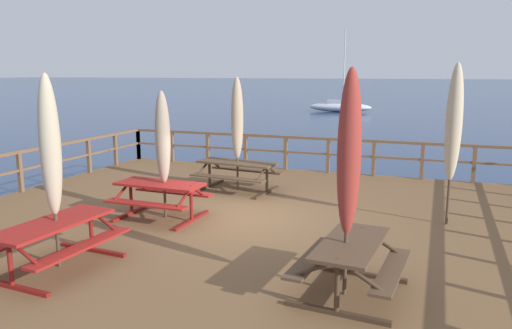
{
  "coord_description": "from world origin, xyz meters",
  "views": [
    {
      "loc": [
        3.85,
        -9.37,
        3.72
      ],
      "look_at": [
        0.0,
        0.82,
        1.66
      ],
      "focal_mm": 34.19,
      "sensor_mm": 36.0,
      "label": 1
    }
  ],
  "objects_px": {
    "picnic_table_front_left": "(351,256)",
    "patio_umbrella_tall_front": "(349,154)",
    "sailboat_distant": "(340,107)",
    "patio_umbrella_short_back": "(50,146)",
    "patio_umbrella_short_front": "(163,138)",
    "picnic_table_mid_centre": "(160,192)",
    "patio_umbrella_tall_mid_left": "(454,123)",
    "picnic_table_back_right": "(237,169)",
    "patio_umbrella_short_mid": "(237,119)",
    "picnic_table_front_right": "(54,234)"
  },
  "relations": [
    {
      "from": "picnic_table_front_left",
      "to": "patio_umbrella_tall_front",
      "type": "distance_m",
      "value": 1.44
    },
    {
      "from": "sailboat_distant",
      "to": "patio_umbrella_short_back",
      "type": "bearing_deg",
      "value": -85.07
    },
    {
      "from": "patio_umbrella_short_front",
      "to": "sailboat_distant",
      "type": "distance_m",
      "value": 38.35
    },
    {
      "from": "picnic_table_mid_centre",
      "to": "patio_umbrella_tall_front",
      "type": "height_order",
      "value": "patio_umbrella_tall_front"
    },
    {
      "from": "patio_umbrella_short_back",
      "to": "sailboat_distant",
      "type": "distance_m",
      "value": 41.29
    },
    {
      "from": "patio_umbrella_tall_front",
      "to": "patio_umbrella_short_back",
      "type": "bearing_deg",
      "value": -172.13
    },
    {
      "from": "picnic_table_front_left",
      "to": "patio_umbrella_tall_mid_left",
      "type": "distance_m",
      "value": 4.39
    },
    {
      "from": "picnic_table_back_right",
      "to": "sailboat_distant",
      "type": "distance_m",
      "value": 35.57
    },
    {
      "from": "picnic_table_front_left",
      "to": "patio_umbrella_short_front",
      "type": "relative_size",
      "value": 0.67
    },
    {
      "from": "picnic_table_front_left",
      "to": "patio_umbrella_short_mid",
      "type": "relative_size",
      "value": 0.61
    },
    {
      "from": "picnic_table_front_right",
      "to": "patio_umbrella_short_front",
      "type": "xyz_separation_m",
      "value": [
        0.17,
        3.04,
        1.16
      ]
    },
    {
      "from": "picnic_table_mid_centre",
      "to": "picnic_table_back_right",
      "type": "height_order",
      "value": "same"
    },
    {
      "from": "picnic_table_mid_centre",
      "to": "patio_umbrella_tall_front",
      "type": "relative_size",
      "value": 0.6
    },
    {
      "from": "picnic_table_mid_centre",
      "to": "picnic_table_front_left",
      "type": "relative_size",
      "value": 1.04
    },
    {
      "from": "picnic_table_front_right",
      "to": "picnic_table_back_right",
      "type": "distance_m",
      "value": 5.89
    },
    {
      "from": "picnic_table_mid_centre",
      "to": "picnic_table_front_right",
      "type": "bearing_deg",
      "value": -91.85
    },
    {
      "from": "picnic_table_back_right",
      "to": "picnic_table_mid_centre",
      "type": "bearing_deg",
      "value": -101.09
    },
    {
      "from": "picnic_table_front_left",
      "to": "patio_umbrella_short_front",
      "type": "height_order",
      "value": "patio_umbrella_short_front"
    },
    {
      "from": "patio_umbrella_tall_front",
      "to": "patio_umbrella_short_mid",
      "type": "distance_m",
      "value": 6.47
    },
    {
      "from": "picnic_table_mid_centre",
      "to": "patio_umbrella_short_front",
      "type": "bearing_deg",
      "value": 45.04
    },
    {
      "from": "picnic_table_mid_centre",
      "to": "patio_umbrella_tall_mid_left",
      "type": "distance_m",
      "value": 6.15
    },
    {
      "from": "patio_umbrella_tall_front",
      "to": "picnic_table_back_right",
      "type": "bearing_deg",
      "value": 126.36
    },
    {
      "from": "picnic_table_back_right",
      "to": "patio_umbrella_tall_front",
      "type": "xyz_separation_m",
      "value": [
        3.8,
        -5.16,
        1.43
      ]
    },
    {
      "from": "picnic_table_front_left",
      "to": "patio_umbrella_short_front",
      "type": "xyz_separation_m",
      "value": [
        -4.36,
        2.29,
        1.16
      ]
    },
    {
      "from": "picnic_table_front_right",
      "to": "patio_umbrella_short_mid",
      "type": "bearing_deg",
      "value": 83.82
    },
    {
      "from": "patio_umbrella_short_front",
      "to": "patio_umbrella_tall_mid_left",
      "type": "height_order",
      "value": "patio_umbrella_tall_mid_left"
    },
    {
      "from": "picnic_table_front_right",
      "to": "patio_umbrella_short_front",
      "type": "height_order",
      "value": "patio_umbrella_short_front"
    },
    {
      "from": "picnic_table_mid_centre",
      "to": "picnic_table_back_right",
      "type": "xyz_separation_m",
      "value": [
        0.56,
        2.88,
        0.01
      ]
    },
    {
      "from": "patio_umbrella_tall_front",
      "to": "sailboat_distant",
      "type": "height_order",
      "value": "sailboat_distant"
    },
    {
      "from": "picnic_table_mid_centre",
      "to": "patio_umbrella_tall_mid_left",
      "type": "xyz_separation_m",
      "value": [
        5.72,
        1.68,
        1.52
      ]
    },
    {
      "from": "picnic_table_mid_centre",
      "to": "picnic_table_back_right",
      "type": "distance_m",
      "value": 2.94
    },
    {
      "from": "patio_umbrella_short_back",
      "to": "patio_umbrella_short_mid",
      "type": "relative_size",
      "value": 1.03
    },
    {
      "from": "patio_umbrella_tall_mid_left",
      "to": "patio_umbrella_short_front",
      "type": "bearing_deg",
      "value": -164.08
    },
    {
      "from": "picnic_table_front_right",
      "to": "picnic_table_back_right",
      "type": "xyz_separation_m",
      "value": [
        0.66,
        5.85,
        0.0
      ]
    },
    {
      "from": "patio_umbrella_tall_front",
      "to": "patio_umbrella_tall_mid_left",
      "type": "bearing_deg",
      "value": 71.03
    },
    {
      "from": "picnic_table_front_right",
      "to": "patio_umbrella_tall_front",
      "type": "xyz_separation_m",
      "value": [
        4.46,
        0.69,
        1.43
      ]
    },
    {
      "from": "patio_umbrella_tall_front",
      "to": "picnic_table_mid_centre",
      "type": "bearing_deg",
      "value": 152.46
    },
    {
      "from": "patio_umbrella_tall_front",
      "to": "picnic_table_front_left",
      "type": "bearing_deg",
      "value": 37.91
    },
    {
      "from": "picnic_table_mid_centre",
      "to": "sailboat_distant",
      "type": "relative_size",
      "value": 0.24
    },
    {
      "from": "picnic_table_front_right",
      "to": "patio_umbrella_tall_front",
      "type": "bearing_deg",
      "value": 8.81
    },
    {
      "from": "picnic_table_mid_centre",
      "to": "patio_umbrella_tall_mid_left",
      "type": "height_order",
      "value": "patio_umbrella_tall_mid_left"
    },
    {
      "from": "picnic_table_front_left",
      "to": "patio_umbrella_short_mid",
      "type": "xyz_separation_m",
      "value": [
        -3.88,
        5.17,
        1.33
      ]
    },
    {
      "from": "patio_umbrella_short_front",
      "to": "patio_umbrella_tall_mid_left",
      "type": "relative_size",
      "value": 0.83
    },
    {
      "from": "picnic_table_mid_centre",
      "to": "patio_umbrella_tall_front",
      "type": "xyz_separation_m",
      "value": [
        4.36,
        -2.27,
        1.44
      ]
    },
    {
      "from": "picnic_table_back_right",
      "to": "patio_umbrella_short_front",
      "type": "xyz_separation_m",
      "value": [
        -0.49,
        -2.81,
        1.15
      ]
    },
    {
      "from": "patio_umbrella_short_front",
      "to": "patio_umbrella_short_back",
      "type": "distance_m",
      "value": 2.97
    },
    {
      "from": "patio_umbrella_short_front",
      "to": "sailboat_distant",
      "type": "bearing_deg",
      "value": 95.57
    },
    {
      "from": "picnic_table_front_left",
      "to": "patio_umbrella_short_back",
      "type": "height_order",
      "value": "patio_umbrella_short_back"
    },
    {
      "from": "patio_umbrella_tall_front",
      "to": "sailboat_distant",
      "type": "relative_size",
      "value": 0.41
    },
    {
      "from": "patio_umbrella_short_back",
      "to": "picnic_table_back_right",
      "type": "bearing_deg",
      "value": 83.43
    }
  ]
}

